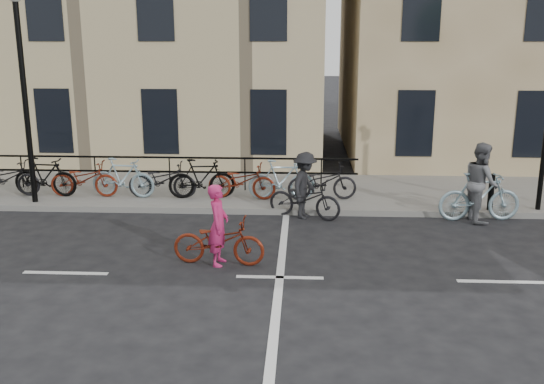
{
  "coord_description": "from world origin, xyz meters",
  "views": [
    {
      "loc": [
        0.4,
        -10.34,
        4.26
      ],
      "look_at": [
        -0.25,
        2.01,
        1.1
      ],
      "focal_mm": 40.0,
      "sensor_mm": 36.0,
      "label": 1
    }
  ],
  "objects_px": {
    "cyclist_dark": "(305,192)",
    "cyclist_grey": "(480,190)",
    "lamp_post": "(22,70)",
    "cyclist_pink": "(219,237)"
  },
  "relations": [
    {
      "from": "lamp_post",
      "to": "cyclist_grey",
      "type": "distance_m",
      "value": 11.45
    },
    {
      "from": "cyclist_dark",
      "to": "cyclist_grey",
      "type": "bearing_deg",
      "value": -69.61
    },
    {
      "from": "cyclist_pink",
      "to": "cyclist_dark",
      "type": "height_order",
      "value": "cyclist_dark"
    },
    {
      "from": "cyclist_pink",
      "to": "cyclist_grey",
      "type": "height_order",
      "value": "cyclist_grey"
    },
    {
      "from": "cyclist_pink",
      "to": "cyclist_dark",
      "type": "bearing_deg",
      "value": -22.6
    },
    {
      "from": "cyclist_dark",
      "to": "cyclist_pink",
      "type": "bearing_deg",
      "value": 173.42
    },
    {
      "from": "lamp_post",
      "to": "cyclist_dark",
      "type": "distance_m",
      "value": 7.53
    },
    {
      "from": "cyclist_grey",
      "to": "cyclist_dark",
      "type": "xyz_separation_m",
      "value": [
        -4.15,
        0.02,
        -0.13
      ]
    },
    {
      "from": "lamp_post",
      "to": "cyclist_dark",
      "type": "relative_size",
      "value": 2.74
    },
    {
      "from": "lamp_post",
      "to": "cyclist_grey",
      "type": "relative_size",
      "value": 2.64
    }
  ]
}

